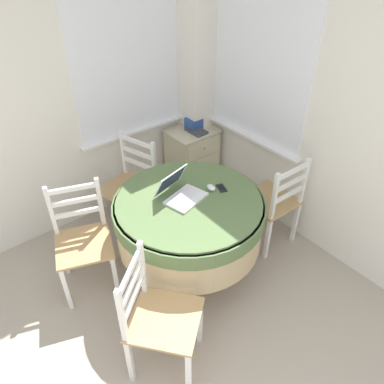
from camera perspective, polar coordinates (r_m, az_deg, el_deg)
The scene contains 12 objects.
corner_room_shell at distance 2.80m, azimuth -1.89°, elevation 10.77°, with size 4.62×4.58×2.55m.
round_dining_table at distance 2.93m, azimuth -0.45°, elevation -3.98°, with size 1.17×1.17×0.77m.
laptop at distance 2.82m, azimuth -1.77°, elevation -0.00°, with size 0.36×0.36×0.21m.
computer_mouse at distance 2.91m, azimuth 2.91°, elevation 0.68°, with size 0.05×0.08×0.04m.
cell_phone at distance 2.94m, azimuth 4.53°, elevation 0.63°, with size 0.09×0.12×0.01m.
dining_chair_near_back_window at distance 3.56m, azimuth -9.37°, elevation 0.88°, with size 0.54×0.53×0.91m.
dining_chair_near_right_window at distance 3.39m, azimuth 12.25°, elevation -1.54°, with size 0.43×0.44×0.91m.
dining_chair_camera_near at distance 2.50m, azimuth -5.19°, elevation -18.59°, with size 0.60×0.60×0.91m.
dining_chair_left_flank at distance 3.07m, azimuth -16.25°, elevation -7.15°, with size 0.55×0.55×0.91m.
corner_cabinet at distance 4.15m, azimuth 0.02°, elevation 5.22°, with size 0.50×0.42×0.68m.
storage_box at distance 4.00m, azimuth 0.27°, elevation 10.43°, with size 0.15×0.14×0.11m.
book_on_cabinet at distance 3.94m, azimuth 0.67°, elevation 9.29°, with size 0.14×0.22×0.02m.
Camera 1 is at (-0.14, -0.28, 2.50)m, focal length 35.00 mm.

